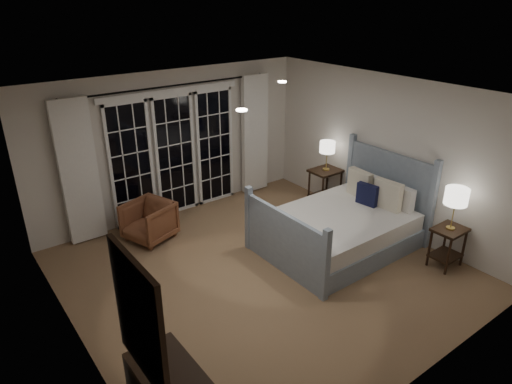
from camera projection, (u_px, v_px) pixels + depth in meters
floor at (262, 271)px, 6.47m from camera, size 5.00×5.00×0.00m
ceiling at (263, 96)px, 5.46m from camera, size 5.00×5.00×0.00m
wall_left at (67, 251)px, 4.60m from camera, size 0.02×5.00×2.50m
wall_right at (385, 153)px, 7.34m from camera, size 0.02×5.00×2.50m
wall_back at (173, 144)px, 7.80m from camera, size 5.00×0.02×2.50m
wall_front at (431, 279)px, 4.14m from camera, size 5.00×0.02×2.50m
french_doors at (175, 153)px, 7.83m from camera, size 2.50×0.04×2.20m
curtain_rod at (172, 86)px, 7.32m from camera, size 3.50×0.03×0.03m
curtain_left at (79, 173)px, 6.84m from camera, size 0.55×0.10×2.25m
curtain_right at (255, 134)px, 8.65m from camera, size 0.55×0.10×2.25m
downlight_a at (282, 82)px, 6.34m from camera, size 0.12×0.12×0.01m
downlight_b at (242, 110)px, 4.84m from camera, size 0.12×0.12×0.01m
bed at (341, 227)px, 7.00m from camera, size 2.26×1.63×1.32m
nightstand_left at (448, 241)px, 6.47m from camera, size 0.46×0.37×0.60m
nightstand_right at (325, 182)px, 8.28m from camera, size 0.55×0.44×0.71m
lamp_left at (457, 197)px, 6.18m from camera, size 0.32×0.32×0.61m
lamp_right at (327, 147)px, 8.01m from camera, size 0.27×0.27×0.53m
armchair at (149, 221)px, 7.21m from camera, size 0.87×0.86×0.63m
mirror at (139, 318)px, 3.20m from camera, size 0.05×0.85×1.00m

